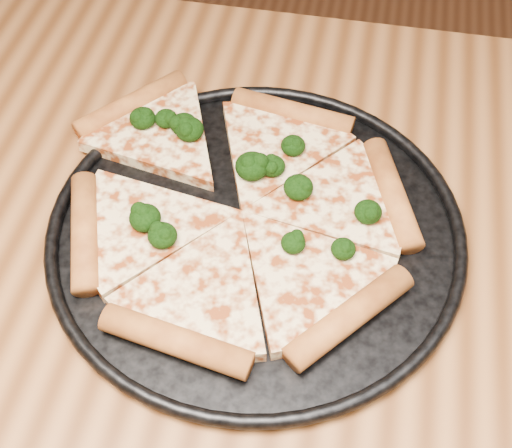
# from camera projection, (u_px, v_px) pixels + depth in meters

# --- Properties ---
(dining_table) EXTENTS (1.20, 0.90, 0.75)m
(dining_table) POSITION_uv_depth(u_px,v_px,m) (242.00, 359.00, 0.71)
(dining_table) COLOR #985C2F
(dining_table) RESTS_ON ground
(pizza_pan) EXTENTS (0.40, 0.40, 0.02)m
(pizza_pan) POSITION_uv_depth(u_px,v_px,m) (256.00, 229.00, 0.68)
(pizza_pan) COLOR black
(pizza_pan) RESTS_ON dining_table
(pizza) EXTENTS (0.38, 0.36, 0.03)m
(pizza) POSITION_uv_depth(u_px,v_px,m) (237.00, 207.00, 0.69)
(pizza) COLOR #FEDC9C
(pizza) RESTS_ON pizza_pan
(broccoli_florets) EXTENTS (0.28, 0.18, 0.03)m
(broccoli_florets) POSITION_uv_depth(u_px,v_px,m) (230.00, 172.00, 0.70)
(broccoli_florets) COLOR black
(broccoli_florets) RESTS_ON pizza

